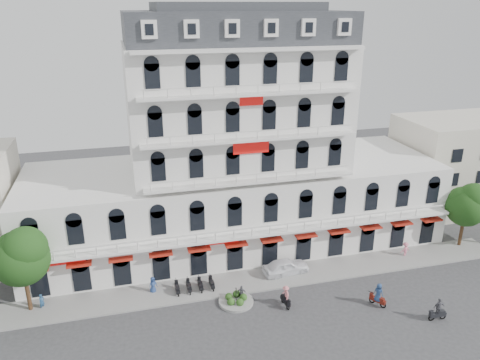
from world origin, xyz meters
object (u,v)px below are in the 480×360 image
object	(u,v)px
rider_northeast	(439,309)
parked_car	(286,267)
rider_east	(378,294)
rider_center	(286,296)

from	to	relation	value
rider_northeast	parked_car	bearing A→B (deg)	-42.54
parked_car	rider_east	bearing A→B (deg)	-144.50
rider_center	rider_east	bearing A→B (deg)	71.15
rider_east	rider_northeast	size ratio (longest dim) A/B	1.03
parked_car	rider_center	world-z (taller)	rider_center
rider_east	parked_car	bearing A→B (deg)	9.36
rider_northeast	rider_east	bearing A→B (deg)	-36.44
rider_east	rider_center	size ratio (longest dim) A/B	1.07
rider_east	rider_northeast	distance (m)	5.05
parked_car	rider_east	xyz separation A→B (m)	(6.24, -7.12, 0.33)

